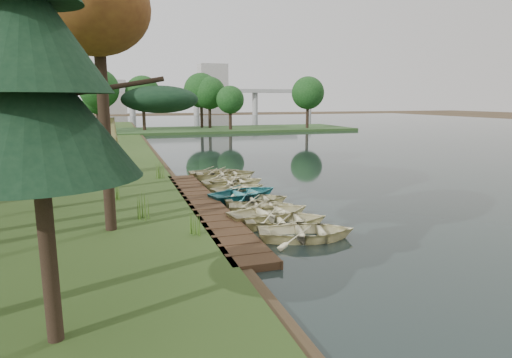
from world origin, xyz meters
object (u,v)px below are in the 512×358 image
object	(u,v)px
boardwalk	(205,207)
stored_rowboat	(113,168)
rowboat_1	(286,218)
rowboat_2	(270,211)
pine_tree	(31,69)
rowboat_0	(306,230)

from	to	relation	value
boardwalk	stored_rowboat	xyz separation A→B (m)	(-4.14, 10.24, 0.53)
rowboat_1	rowboat_2	distance (m)	1.21
rowboat_2	pine_tree	world-z (taller)	pine_tree
rowboat_0	rowboat_2	world-z (taller)	rowboat_2
boardwalk	pine_tree	distance (m)	13.03
stored_rowboat	boardwalk	bearing A→B (deg)	-137.33
rowboat_0	rowboat_1	size ratio (longest dim) A/B	1.04
rowboat_0	stored_rowboat	size ratio (longest dim) A/B	0.98
stored_rowboat	pine_tree	xyz separation A→B (m)	(-1.11, -20.79, 5.03)
pine_tree	rowboat_0	bearing A→B (deg)	31.93
boardwalk	rowboat_1	xyz separation A→B (m)	(2.57, -3.86, 0.26)
boardwalk	rowboat_2	bearing A→B (deg)	-48.87
rowboat_1	rowboat_2	world-z (taller)	rowboat_2
rowboat_2	stored_rowboat	size ratio (longest dim) A/B	1.02
rowboat_0	pine_tree	world-z (taller)	pine_tree
rowboat_0	pine_tree	size ratio (longest dim) A/B	0.43
rowboat_0	pine_tree	distance (m)	10.72
rowboat_0	rowboat_1	world-z (taller)	rowboat_0
rowboat_1	boardwalk	bearing A→B (deg)	40.56
boardwalk	rowboat_1	size ratio (longest dim) A/B	4.61
rowboat_2	rowboat_1	bearing A→B (deg)	-177.90
rowboat_0	rowboat_1	distance (m)	1.76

